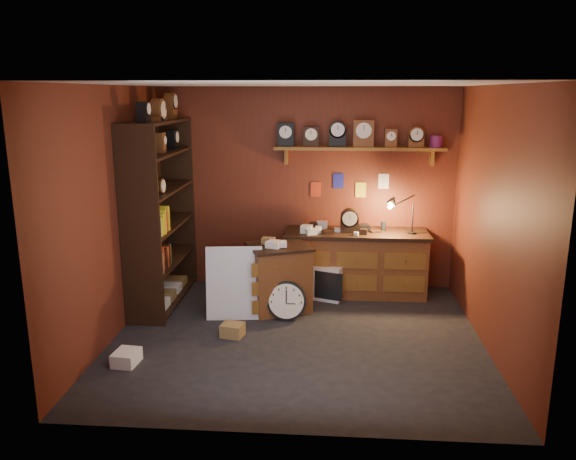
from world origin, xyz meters
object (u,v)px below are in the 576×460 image
(shelving_unit, at_px, (158,206))
(workbench, at_px, (356,259))
(low_cabinet, at_px, (279,275))
(big_round_clock, at_px, (287,301))

(shelving_unit, xyz_separation_m, workbench, (2.49, 0.49, -0.78))
(low_cabinet, height_order, big_round_clock, low_cabinet)
(big_round_clock, bearing_deg, low_cabinet, 110.01)
(big_round_clock, bearing_deg, shelving_unit, 163.98)
(shelving_unit, distance_m, workbench, 2.65)
(workbench, height_order, low_cabinet, workbench)
(shelving_unit, distance_m, big_round_clock, 1.99)
(workbench, bearing_deg, low_cabinet, -145.81)
(low_cabinet, bearing_deg, big_round_clock, -92.81)
(shelving_unit, bearing_deg, big_round_clock, -16.02)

